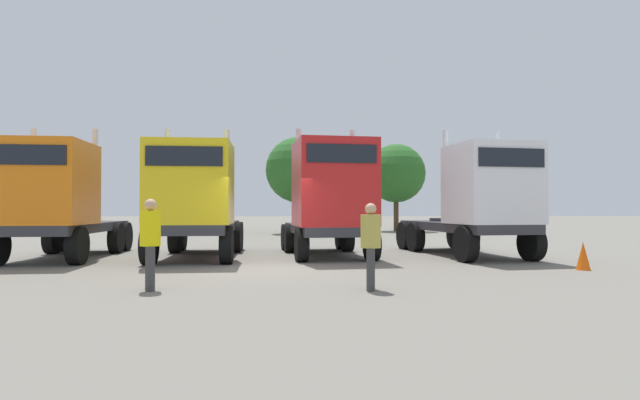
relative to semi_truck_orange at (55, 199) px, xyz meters
The scene contains 11 objects.
ground 7.34m from the semi_truck_orange, 20.24° to the right, with size 200.00×200.00×0.00m, color slate.
semi_truck_orange is the anchor object (origin of this frame).
semi_truck_yellow 4.27m from the semi_truck_orange, ahead, with size 2.75×6.38×4.19m.
semi_truck_red 8.60m from the semi_truck_orange, ahead, with size 3.13×6.00×4.36m.
semi_truck_white 13.45m from the semi_truck_orange, ahead, with size 3.35×6.62×4.23m.
visitor_in_hivis 7.45m from the semi_truck_orange, 52.70° to the right, with size 0.52×0.52×1.80m.
visitor_with_camera 10.79m from the semi_truck_orange, 34.68° to the right, with size 0.47×0.47×1.72m.
traffic_cone_near 15.37m from the semi_truck_orange, 12.05° to the right, with size 0.36×0.36×0.74m, color #F2590C.
oak_far_left 21.32m from the semi_truck_orange, 86.76° to the left, with size 3.65×3.65×5.61m.
oak_far_centre 19.08m from the semi_truck_orange, 65.49° to the left, with size 4.33×4.33×6.35m.
oak_far_right 25.32m from the semi_truck_orange, 53.50° to the left, with size 4.25×4.25×6.33m.
Camera 1 is at (0.57, -13.63, 1.60)m, focal length 28.45 mm.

